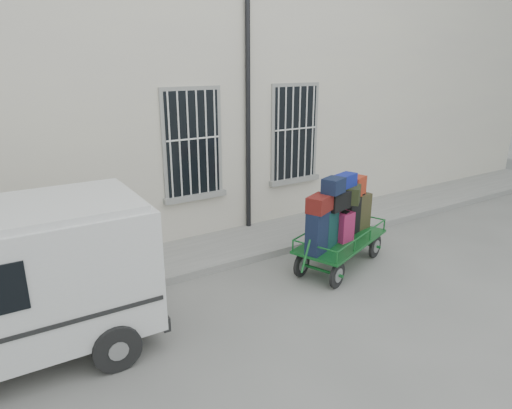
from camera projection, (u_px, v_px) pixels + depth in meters
The scene contains 4 objects.
ground at pixel (289, 291), 8.14m from camera, with size 80.00×80.00×0.00m, color slate.
building at pixel (164, 99), 11.66m from camera, with size 24.00×5.15×6.00m.
sidewalk at pixel (229, 247), 9.89m from camera, with size 24.00×1.70×0.15m, color gray.
luggage_cart at pixel (340, 220), 8.81m from camera, with size 2.58×1.68×1.93m.
Camera 1 is at (-4.39, -5.84, 3.95)m, focal length 32.00 mm.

